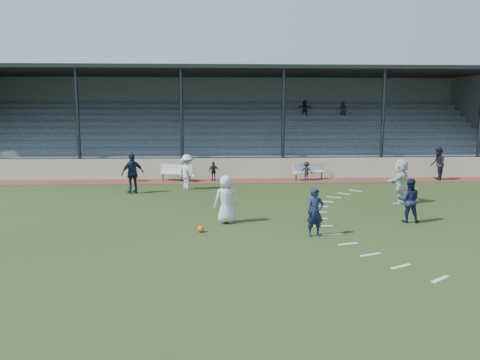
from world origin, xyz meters
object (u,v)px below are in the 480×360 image
at_px(trash_bin, 134,175).
at_px(official, 438,164).
at_px(bench_right, 309,170).
at_px(football, 201,229).
at_px(bench_left, 176,171).
at_px(player_white_lead, 226,199).
at_px(player_navy_lead, 315,212).

distance_m(trash_bin, official, 17.62).
xyz_separation_m(bench_right, football, (-5.92, -11.47, -0.47)).
height_order(bench_left, official, official).
relative_size(player_white_lead, player_navy_lead, 1.10).
height_order(football, official, official).
bearing_deg(player_white_lead, official, -156.97).
bearing_deg(player_navy_lead, official, 39.20).
bearing_deg(official, football, -35.09).
bearing_deg(official, player_navy_lead, -24.01).
distance_m(bench_right, football, 12.92).
bearing_deg(player_navy_lead, trash_bin, 112.83).
xyz_separation_m(bench_left, player_white_lead, (2.67, -10.05, 0.30)).
relative_size(bench_right, player_white_lead, 1.15).
height_order(player_navy_lead, official, official).
bearing_deg(trash_bin, bench_right, 1.49).
bearing_deg(official, bench_left, -75.78).
bearing_deg(player_white_lead, bench_left, -89.77).
relative_size(bench_left, bench_right, 1.00).
height_order(trash_bin, player_navy_lead, player_navy_lead).
distance_m(bench_left, official, 15.18).
bearing_deg(player_navy_lead, bench_right, 68.82).
xyz_separation_m(bench_left, official, (15.17, -0.38, 0.38)).
relative_size(bench_left, official, 1.06).
bearing_deg(bench_left, player_navy_lead, -44.48).
relative_size(trash_bin, player_navy_lead, 0.47).
bearing_deg(official, player_white_lead, -36.62).
relative_size(player_navy_lead, official, 0.84).
bearing_deg(bench_right, player_navy_lead, -118.74).
distance_m(bench_right, player_navy_lead, 12.33).
relative_size(football, official, 0.12).
bearing_deg(trash_bin, player_navy_lead, -56.05).
bearing_deg(football, player_navy_lead, -9.96).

